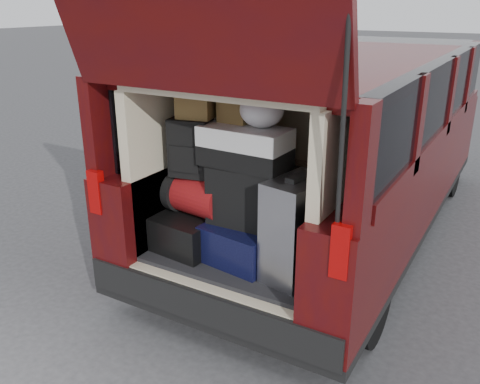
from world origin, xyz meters
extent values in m
plane|color=#363638|center=(0.00, 0.00, 0.00)|extent=(80.00, 80.00, 0.00)
cylinder|color=black|center=(-0.82, 0.40, 0.32)|extent=(0.24, 0.64, 0.64)
cylinder|color=black|center=(0.82, 0.40, 0.32)|extent=(0.24, 0.64, 0.64)
cylinder|color=black|center=(-0.82, 3.70, 0.32)|extent=(0.24, 0.64, 0.64)
cylinder|color=black|center=(0.82, 3.70, 0.32)|extent=(0.24, 0.64, 0.64)
cube|color=black|center=(0.00, 2.08, 0.26)|extent=(1.90, 4.85, 0.08)
cube|color=#3D0A10|center=(-0.79, 2.08, 0.70)|extent=(0.33, 4.85, 0.80)
cube|color=#3D0A10|center=(0.79, 2.08, 0.70)|extent=(0.33, 4.85, 0.80)
cube|color=#3D0A10|center=(0.00, 2.08, 1.73)|extent=(1.82, 4.46, 0.10)
cube|color=black|center=(-0.88, 1.97, 1.44)|extent=(0.12, 4.25, 0.68)
cube|color=black|center=(0.88, 1.97, 1.44)|extent=(0.12, 4.25, 0.68)
cube|color=black|center=(0.00, -0.29, 0.40)|extent=(1.86, 0.16, 0.22)
cube|color=#990505|center=(-0.86, -0.33, 1.02)|extent=(0.10, 0.06, 0.30)
cube|color=#990505|center=(0.86, -0.33, 1.02)|extent=(0.10, 0.06, 0.30)
cube|color=black|center=(0.00, 0.28, 0.52)|extent=(1.24, 1.05, 0.06)
cube|color=beige|center=(-0.66, 0.28, 1.12)|extent=(0.08, 1.05, 1.15)
cube|color=beige|center=(0.66, 0.28, 1.12)|extent=(0.08, 1.05, 1.15)
cube|color=beige|center=(0.00, 0.83, 1.12)|extent=(1.34, 0.06, 1.15)
cube|color=beige|center=(0.00, 0.28, 1.73)|extent=(1.34, 1.05, 0.06)
cylinder|color=black|center=(0.84, -0.40, 1.65)|extent=(0.02, 0.90, 0.76)
cube|color=black|center=(0.00, 0.28, 0.28)|extent=(1.24, 1.05, 0.55)
cube|color=black|center=(-0.39, 0.15, 0.67)|extent=(0.50, 0.65, 0.24)
cube|color=black|center=(0.04, 0.18, 0.68)|extent=(0.55, 0.64, 0.26)
cube|color=silver|center=(0.44, 0.08, 0.88)|extent=(0.36, 0.49, 0.66)
cube|color=maroon|center=(-0.35, 0.14, 0.94)|extent=(0.47, 0.33, 0.28)
cube|color=black|center=(0.07, 0.18, 1.01)|extent=(0.56, 0.35, 0.40)
cube|color=black|center=(-0.40, 0.14, 1.28)|extent=(0.31, 0.22, 0.40)
cube|color=silver|center=(0.01, 0.17, 1.34)|extent=(0.59, 0.32, 0.26)
cube|color=brown|center=(-0.38, 0.19, 1.59)|extent=(0.27, 0.24, 0.21)
cube|color=brown|center=(-0.12, 0.28, 1.57)|extent=(0.21, 0.18, 0.21)
ellipsoid|color=white|center=(0.10, 0.21, 1.58)|extent=(0.30, 0.29, 0.23)
camera|label=1|loc=(1.58, -2.61, 2.22)|focal=38.00mm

